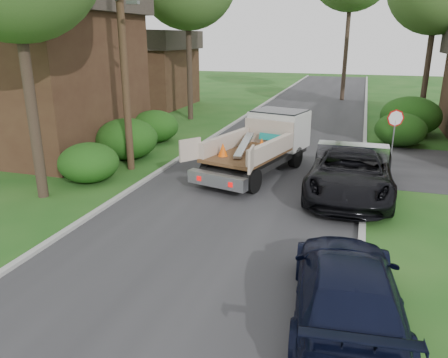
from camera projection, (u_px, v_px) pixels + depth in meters
ground at (215, 232)px, 12.74m from camera, size 120.00×120.00×0.00m
road at (279, 151)px, 21.81m from camera, size 8.00×90.00×0.02m
curb_left at (202, 144)px, 22.96m from camera, size 0.20×90.00×0.12m
curb_right at (364, 156)px, 20.62m from camera, size 0.20×90.00×0.12m
stop_sign at (395, 126)px, 18.87m from camera, size 0.71×0.32×2.48m
utility_pole at (123, 44)px, 17.22m from camera, size 2.42×1.25×10.00m
house_left_near at (26, 62)px, 21.19m from camera, size 9.72×8.64×8.40m
house_left_far at (144, 68)px, 35.60m from camera, size 7.56×7.56×6.00m
hedge_left_a at (89, 163)px, 16.99m from camera, size 2.34×2.34×1.53m
hedge_left_b at (127, 139)px, 20.20m from camera, size 2.86×2.86×1.87m
hedge_left_c at (154, 126)px, 23.49m from camera, size 2.60×2.60×1.70m
hedge_right_a at (401, 130)px, 22.61m from camera, size 2.60×2.60×1.70m
hedge_right_b at (411, 116)px, 25.06m from camera, size 3.38×3.38×2.21m
flatbed_truck at (267, 140)px, 18.46m from camera, size 4.09×6.70×2.38m
black_pickup at (351, 171)px, 15.53m from camera, size 2.90×6.24×1.73m
navy_suv at (347, 288)px, 8.55m from camera, size 2.58×5.29×1.48m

